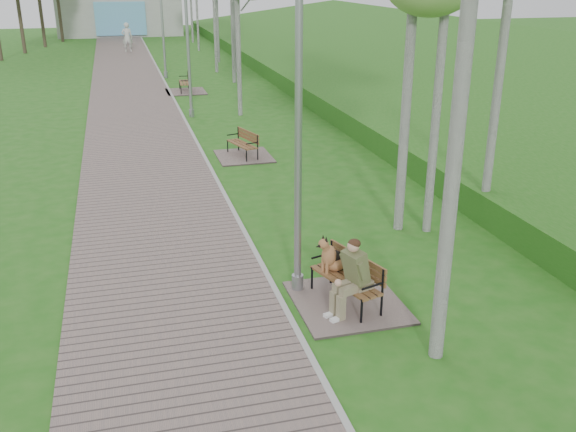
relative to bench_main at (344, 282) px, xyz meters
name	(u,v)px	position (x,y,z in m)	size (l,w,h in m)	color
ground	(316,368)	(-0.98, -1.60, -0.42)	(120.00, 120.00, 0.00)	#1D5D14
walkway	(131,97)	(-2.73, 19.90, -0.40)	(3.50, 67.00, 0.04)	#71605B
kerb	(172,95)	(-0.98, 19.90, -0.40)	(0.10, 67.00, 0.05)	#999993
embankment	(434,89)	(11.02, 18.40, -0.42)	(14.00, 70.00, 1.60)	#3D7125
building_north	(119,10)	(-2.48, 49.37, 1.57)	(10.00, 5.20, 4.00)	#9E9E99
bench_main	(344,282)	(0.00, 0.00, 0.00)	(1.74, 1.94, 1.52)	#71605B
bench_second	(243,151)	(0.14, 9.30, -0.25)	(1.58, 1.75, 0.97)	#71605B
bench_third	(185,88)	(-0.30, 20.60, -0.23)	(1.74, 1.94, 1.07)	#71605B
lamp_post_near	(298,155)	(-0.59, 0.70, 2.01)	(0.20, 0.20, 5.21)	gray
lamp_post_second	(188,54)	(-0.65, 15.29, 1.92)	(0.19, 0.19, 5.02)	gray
lamp_post_third	(163,28)	(-0.79, 25.02, 2.05)	(0.20, 0.20, 5.29)	gray
pedestrian_near	(127,38)	(-2.31, 36.54, 0.55)	(0.71, 0.47, 1.95)	beige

